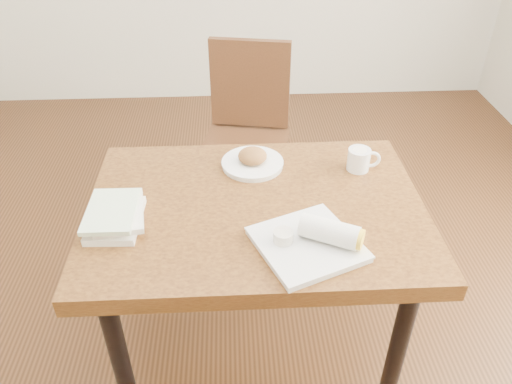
{
  "coord_description": "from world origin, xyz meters",
  "views": [
    {
      "loc": [
        -0.07,
        -1.32,
        1.74
      ],
      "look_at": [
        0.0,
        0.0,
        0.8
      ],
      "focal_mm": 35.0,
      "sensor_mm": 36.0,
      "label": 1
    }
  ],
  "objects_px": {
    "plate_scone": "(253,161)",
    "plate_burrito": "(314,240)",
    "book_stack": "(116,215)",
    "coffee_mug": "(360,159)",
    "chair_far": "(247,126)",
    "table": "(256,225)"
  },
  "relations": [
    {
      "from": "plate_scone",
      "to": "plate_burrito",
      "type": "xyz_separation_m",
      "value": [
        0.16,
        -0.46,
        0.01
      ]
    },
    {
      "from": "plate_scone",
      "to": "book_stack",
      "type": "xyz_separation_m",
      "value": [
        -0.44,
        -0.31,
        0.01
      ]
    },
    {
      "from": "plate_scone",
      "to": "coffee_mug",
      "type": "bearing_deg",
      "value": -6.07
    },
    {
      "from": "chair_far",
      "to": "book_stack",
      "type": "xyz_separation_m",
      "value": [
        -0.45,
        -1.0,
        0.23
      ]
    },
    {
      "from": "plate_burrito",
      "to": "book_stack",
      "type": "height_order",
      "value": "plate_burrito"
    },
    {
      "from": "coffee_mug",
      "to": "book_stack",
      "type": "distance_m",
      "value": 0.87
    },
    {
      "from": "chair_far",
      "to": "plate_scone",
      "type": "xyz_separation_m",
      "value": [
        -0.0,
        -0.69,
        0.22
      ]
    },
    {
      "from": "coffee_mug",
      "to": "plate_burrito",
      "type": "bearing_deg",
      "value": -118.55
    },
    {
      "from": "table",
      "to": "plate_burrito",
      "type": "distance_m",
      "value": 0.3
    },
    {
      "from": "plate_scone",
      "to": "coffee_mug",
      "type": "relative_size",
      "value": 1.89
    },
    {
      "from": "coffee_mug",
      "to": "plate_burrito",
      "type": "relative_size",
      "value": 0.33
    },
    {
      "from": "plate_burrito",
      "to": "chair_far",
      "type": "bearing_deg",
      "value": 97.73
    },
    {
      "from": "table",
      "to": "coffee_mug",
      "type": "distance_m",
      "value": 0.45
    },
    {
      "from": "plate_burrito",
      "to": "book_stack",
      "type": "distance_m",
      "value": 0.62
    },
    {
      "from": "plate_burrito",
      "to": "coffee_mug",
      "type": "bearing_deg",
      "value": 61.45
    },
    {
      "from": "table",
      "to": "book_stack",
      "type": "bearing_deg",
      "value": -170.65
    },
    {
      "from": "table",
      "to": "plate_scone",
      "type": "xyz_separation_m",
      "value": [
        -0.0,
        0.24,
        0.11
      ]
    },
    {
      "from": "plate_scone",
      "to": "chair_far",
      "type": "bearing_deg",
      "value": 89.63
    },
    {
      "from": "plate_scone",
      "to": "book_stack",
      "type": "relative_size",
      "value": 0.94
    },
    {
      "from": "table",
      "to": "coffee_mug",
      "type": "bearing_deg",
      "value": 26.8
    },
    {
      "from": "chair_far",
      "to": "table",
      "type": "bearing_deg",
      "value": -90.25
    },
    {
      "from": "table",
      "to": "coffee_mug",
      "type": "xyz_separation_m",
      "value": [
        0.39,
        0.19,
        0.13
      ]
    }
  ]
}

